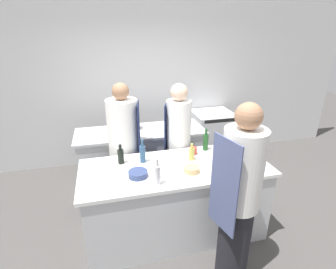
{
  "coord_description": "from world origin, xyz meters",
  "views": [
    {
      "loc": [
        -0.72,
        -2.5,
        2.36
      ],
      "look_at": [
        0.0,
        0.35,
        1.16
      ],
      "focal_mm": 28.0,
      "sensor_mm": 36.0,
      "label": 1
    }
  ],
  "objects_px": {
    "oven_range": "(212,136)",
    "cup": "(193,151)",
    "chef_at_stove": "(125,149)",
    "chef_at_pass_far": "(178,145)",
    "bowl_mixing_large": "(192,169)",
    "bowl_wooden_salad": "(232,150)",
    "bowl_prep_small": "(233,165)",
    "bottle_wine": "(157,174)",
    "stockpot": "(131,122)",
    "bottle_olive_oil": "(192,153)",
    "bottle_sauce": "(206,142)",
    "bottle_cooking_oil": "(143,153)",
    "chef_at_prep_near": "(238,199)",
    "bottle_vinegar": "(121,156)",
    "bowl_ceramic_blue": "(138,174)"
  },
  "relations": [
    {
      "from": "bottle_wine",
      "to": "stockpot",
      "type": "relative_size",
      "value": 1.22
    },
    {
      "from": "chef_at_prep_near",
      "to": "chef_at_pass_far",
      "type": "distance_m",
      "value": 1.36
    },
    {
      "from": "bowl_wooden_salad",
      "to": "cup",
      "type": "xyz_separation_m",
      "value": [
        -0.46,
        0.11,
        -0.0
      ]
    },
    {
      "from": "bottle_wine",
      "to": "bowl_wooden_salad",
      "type": "xyz_separation_m",
      "value": [
        1.03,
        0.45,
        -0.07
      ]
    },
    {
      "from": "oven_range",
      "to": "bowl_mixing_large",
      "type": "height_order",
      "value": "bowl_mixing_large"
    },
    {
      "from": "cup",
      "to": "bottle_vinegar",
      "type": "bearing_deg",
      "value": -178.47
    },
    {
      "from": "cup",
      "to": "stockpot",
      "type": "xyz_separation_m",
      "value": [
        -0.64,
        1.05,
        0.07
      ]
    },
    {
      "from": "oven_range",
      "to": "cup",
      "type": "distance_m",
      "value": 1.8
    },
    {
      "from": "chef_at_pass_far",
      "to": "bottle_vinegar",
      "type": "xyz_separation_m",
      "value": [
        -0.8,
        -0.39,
        0.13
      ]
    },
    {
      "from": "chef_at_pass_far",
      "to": "bottle_olive_oil",
      "type": "bearing_deg",
      "value": -158.06
    },
    {
      "from": "bowl_prep_small",
      "to": "stockpot",
      "type": "relative_size",
      "value": 0.92
    },
    {
      "from": "bottle_sauce",
      "to": "cup",
      "type": "xyz_separation_m",
      "value": [
        -0.19,
        -0.07,
        -0.07
      ]
    },
    {
      "from": "bottle_wine",
      "to": "stockpot",
      "type": "bearing_deg",
      "value": 92.42
    },
    {
      "from": "chef_at_pass_far",
      "to": "bottle_vinegar",
      "type": "height_order",
      "value": "chef_at_pass_far"
    },
    {
      "from": "chef_at_stove",
      "to": "chef_at_pass_far",
      "type": "height_order",
      "value": "chef_at_stove"
    },
    {
      "from": "bottle_sauce",
      "to": "chef_at_stove",
      "type": "bearing_deg",
      "value": 160.52
    },
    {
      "from": "bottle_olive_oil",
      "to": "stockpot",
      "type": "xyz_separation_m",
      "value": [
        -0.57,
        1.19,
        0.04
      ]
    },
    {
      "from": "oven_range",
      "to": "bottle_sauce",
      "type": "xyz_separation_m",
      "value": [
        -0.72,
        -1.4,
        0.56
      ]
    },
    {
      "from": "chef_at_pass_far",
      "to": "stockpot",
      "type": "distance_m",
      "value": 0.89
    },
    {
      "from": "bottle_olive_oil",
      "to": "oven_range",
      "type": "bearing_deg",
      "value": 58.84
    },
    {
      "from": "chef_at_stove",
      "to": "chef_at_pass_far",
      "type": "bearing_deg",
      "value": 95.47
    },
    {
      "from": "bowl_prep_small",
      "to": "bowl_wooden_salad",
      "type": "height_order",
      "value": "bowl_wooden_salad"
    },
    {
      "from": "bowl_ceramic_blue",
      "to": "chef_at_stove",
      "type": "bearing_deg",
      "value": 94.8
    },
    {
      "from": "oven_range",
      "to": "cup",
      "type": "relative_size",
      "value": 9.43
    },
    {
      "from": "chef_at_stove",
      "to": "bottle_cooking_oil",
      "type": "relative_size",
      "value": 6.2
    },
    {
      "from": "bottle_vinegar",
      "to": "cup",
      "type": "relative_size",
      "value": 2.39
    },
    {
      "from": "bottle_vinegar",
      "to": "bottle_wine",
      "type": "distance_m",
      "value": 0.62
    },
    {
      "from": "bottle_sauce",
      "to": "bottle_vinegar",
      "type": "bearing_deg",
      "value": -174.77
    },
    {
      "from": "chef_at_pass_far",
      "to": "bowl_mixing_large",
      "type": "xyz_separation_m",
      "value": [
        -0.07,
        -0.78,
        0.07
      ]
    },
    {
      "from": "oven_range",
      "to": "chef_at_pass_far",
      "type": "height_order",
      "value": "chef_at_pass_far"
    },
    {
      "from": "stockpot",
      "to": "chef_at_stove",
      "type": "bearing_deg",
      "value": -104.9
    },
    {
      "from": "chef_at_pass_far",
      "to": "bowl_ceramic_blue",
      "type": "bearing_deg",
      "value": 158.62
    },
    {
      "from": "chef_at_prep_near",
      "to": "cup",
      "type": "height_order",
      "value": "chef_at_prep_near"
    },
    {
      "from": "bottle_cooking_oil",
      "to": "bowl_mixing_large",
      "type": "xyz_separation_m",
      "value": [
        0.48,
        -0.35,
        -0.08
      ]
    },
    {
      "from": "bottle_wine",
      "to": "bowl_wooden_salad",
      "type": "relative_size",
      "value": 1.22
    },
    {
      "from": "oven_range",
      "to": "bottle_olive_oil",
      "type": "bearing_deg",
      "value": -121.16
    },
    {
      "from": "bowl_prep_small",
      "to": "oven_range",
      "type": "bearing_deg",
      "value": 72.95
    },
    {
      "from": "bowl_prep_small",
      "to": "cup",
      "type": "relative_size",
      "value": 2.21
    },
    {
      "from": "bottle_sauce",
      "to": "bowl_ceramic_blue",
      "type": "xyz_separation_m",
      "value": [
        -0.93,
        -0.44,
        -0.08
      ]
    },
    {
      "from": "chef_at_prep_near",
      "to": "stockpot",
      "type": "height_order",
      "value": "chef_at_prep_near"
    },
    {
      "from": "chef_at_pass_far",
      "to": "bowl_prep_small",
      "type": "distance_m",
      "value": 0.9
    },
    {
      "from": "bottle_cooking_oil",
      "to": "stockpot",
      "type": "height_order",
      "value": "bottle_cooking_oil"
    },
    {
      "from": "chef_at_stove",
      "to": "bottle_olive_oil",
      "type": "distance_m",
      "value": 0.93
    },
    {
      "from": "bottle_cooking_oil",
      "to": "cup",
      "type": "relative_size",
      "value": 2.88
    },
    {
      "from": "bottle_sauce",
      "to": "stockpot",
      "type": "xyz_separation_m",
      "value": [
        -0.83,
        0.97,
        0.01
      ]
    },
    {
      "from": "bottle_olive_oil",
      "to": "bowl_ceramic_blue",
      "type": "bearing_deg",
      "value": -161.56
    },
    {
      "from": "bowl_ceramic_blue",
      "to": "chef_at_prep_near",
      "type": "bearing_deg",
      "value": -36.49
    },
    {
      "from": "bottle_sauce",
      "to": "stockpot",
      "type": "bearing_deg",
      "value": 130.47
    },
    {
      "from": "bottle_wine",
      "to": "bowl_prep_small",
      "type": "distance_m",
      "value": 0.91
    },
    {
      "from": "bottle_vinegar",
      "to": "stockpot",
      "type": "xyz_separation_m",
      "value": [
        0.25,
        1.07,
        0.03
      ]
    }
  ]
}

